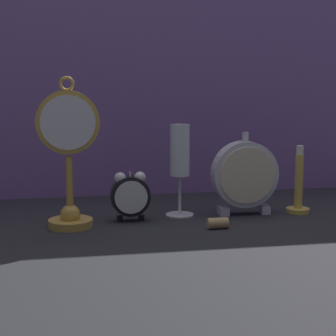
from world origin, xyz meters
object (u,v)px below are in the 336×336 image
(pocket_watch_on_stand, at_px, (69,160))
(mantel_clock_silver, at_px, (245,175))
(wine_cork, at_px, (218,223))
(brass_candlestick, at_px, (299,190))
(champagne_flute, at_px, (180,158))
(alarm_clock_twin_bell, at_px, (130,194))

(pocket_watch_on_stand, relative_size, mantel_clock_silver, 1.65)
(mantel_clock_silver, bearing_deg, wine_cork, -130.11)
(pocket_watch_on_stand, xyz_separation_m, brass_candlestick, (0.51, 0.04, -0.09))
(mantel_clock_silver, xyz_separation_m, champagne_flute, (-0.14, 0.02, 0.04))
(wine_cork, bearing_deg, pocket_watch_on_stand, 167.41)
(wine_cork, bearing_deg, brass_candlestick, 25.36)
(alarm_clock_twin_bell, relative_size, wine_cork, 2.51)
(brass_candlestick, xyz_separation_m, wine_cork, (-0.22, -0.10, -0.04))
(pocket_watch_on_stand, xyz_separation_m, mantel_clock_silver, (0.38, 0.04, -0.05))
(champagne_flute, bearing_deg, brass_candlestick, -4.46)
(wine_cork, bearing_deg, mantel_clock_silver, 49.89)
(champagne_flute, xyz_separation_m, brass_candlestick, (0.27, -0.02, -0.08))
(mantel_clock_silver, distance_m, wine_cork, 0.16)
(brass_candlestick, bearing_deg, mantel_clock_silver, 177.65)
(pocket_watch_on_stand, distance_m, champagne_flute, 0.25)
(mantel_clock_silver, relative_size, champagne_flute, 0.91)
(alarm_clock_twin_bell, distance_m, mantel_clock_silver, 0.26)
(pocket_watch_on_stand, distance_m, wine_cork, 0.32)
(mantel_clock_silver, height_order, brass_candlestick, mantel_clock_silver)
(champagne_flute, bearing_deg, wine_cork, -66.79)
(pocket_watch_on_stand, distance_m, brass_candlestick, 0.52)
(pocket_watch_on_stand, distance_m, mantel_clock_silver, 0.39)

